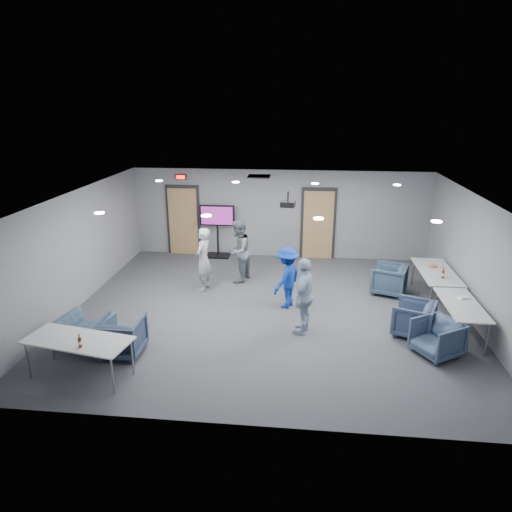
# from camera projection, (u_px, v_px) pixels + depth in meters

# --- Properties ---
(floor) EXTENTS (9.00, 9.00, 0.00)m
(floor) POSITION_uv_depth(u_px,v_px,m) (268.00, 311.00, 10.63)
(floor) COLOR #313338
(floor) RESTS_ON ground
(ceiling) EXTENTS (9.00, 9.00, 0.00)m
(ceiling) POSITION_uv_depth(u_px,v_px,m) (269.00, 196.00, 9.76)
(ceiling) COLOR silver
(ceiling) RESTS_ON wall_back
(wall_back) EXTENTS (9.00, 0.02, 2.70)m
(wall_back) POSITION_uv_depth(u_px,v_px,m) (279.00, 214.00, 13.97)
(wall_back) COLOR gray
(wall_back) RESTS_ON floor
(wall_front) EXTENTS (9.00, 0.02, 2.70)m
(wall_front) POSITION_uv_depth(u_px,v_px,m) (247.00, 346.00, 6.43)
(wall_front) COLOR gray
(wall_front) RESTS_ON floor
(wall_left) EXTENTS (0.02, 8.00, 2.70)m
(wall_left) POSITION_uv_depth(u_px,v_px,m) (77.00, 249.00, 10.64)
(wall_left) COLOR gray
(wall_left) RESTS_ON floor
(wall_right) EXTENTS (0.02, 8.00, 2.70)m
(wall_right) POSITION_uv_depth(u_px,v_px,m) (478.00, 263.00, 9.76)
(wall_right) COLOR gray
(wall_right) RESTS_ON floor
(door_left) EXTENTS (1.06, 0.17, 2.24)m
(door_left) POSITION_uv_depth(u_px,v_px,m) (183.00, 221.00, 14.31)
(door_left) COLOR black
(door_left) RESTS_ON wall_back
(door_right) EXTENTS (1.06, 0.17, 2.24)m
(door_right) POSITION_uv_depth(u_px,v_px,m) (318.00, 224.00, 13.89)
(door_right) COLOR black
(door_right) RESTS_ON wall_back
(exit_sign) EXTENTS (0.32, 0.08, 0.16)m
(exit_sign) POSITION_uv_depth(u_px,v_px,m) (181.00, 177.00, 13.84)
(exit_sign) COLOR black
(exit_sign) RESTS_ON wall_back
(hvac_diffuser) EXTENTS (0.60, 0.60, 0.03)m
(hvac_diffuser) POSITION_uv_depth(u_px,v_px,m) (259.00, 176.00, 12.46)
(hvac_diffuser) COLOR black
(hvac_diffuser) RESTS_ON ceiling
(downlights) EXTENTS (6.18, 3.78, 0.02)m
(downlights) POSITION_uv_depth(u_px,v_px,m) (269.00, 197.00, 9.77)
(downlights) COLOR white
(downlights) RESTS_ON ceiling
(person_a) EXTENTS (0.51, 0.67, 1.65)m
(person_a) POSITION_uv_depth(u_px,v_px,m) (203.00, 260.00, 11.57)
(person_a) COLOR #9C9F9C
(person_a) RESTS_ON floor
(person_b) EXTENTS (0.83, 0.96, 1.70)m
(person_b) POSITION_uv_depth(u_px,v_px,m) (238.00, 251.00, 12.12)
(person_b) COLOR slate
(person_b) RESTS_ON floor
(person_c) EXTENTS (0.64, 1.04, 1.64)m
(person_c) POSITION_uv_depth(u_px,v_px,m) (304.00, 296.00, 9.40)
(person_c) COLOR #A3B5D2
(person_c) RESTS_ON floor
(person_d) EXTENTS (0.93, 1.10, 1.47)m
(person_d) POSITION_uv_depth(u_px,v_px,m) (287.00, 277.00, 10.62)
(person_d) COLOR navy
(person_d) RESTS_ON floor
(chair_right_a) EXTENTS (1.05, 1.03, 0.75)m
(chair_right_a) POSITION_uv_depth(u_px,v_px,m) (389.00, 279.00, 11.49)
(chair_right_a) COLOR #324357
(chair_right_a) RESTS_ON floor
(chair_right_b) EXTENTS (1.03, 1.02, 0.73)m
(chair_right_b) POSITION_uv_depth(u_px,v_px,m) (413.00, 319.00, 9.44)
(chair_right_b) COLOR #384662
(chair_right_b) RESTS_ON floor
(chair_right_c) EXTENTS (1.06, 1.05, 0.71)m
(chair_right_c) POSITION_uv_depth(u_px,v_px,m) (437.00, 338.00, 8.69)
(chair_right_c) COLOR #3E4F6C
(chair_right_c) RESTS_ON floor
(chair_front_a) EXTENTS (0.80, 0.82, 0.75)m
(chair_front_a) POSITION_uv_depth(u_px,v_px,m) (122.00, 336.00, 8.72)
(chair_front_a) COLOR #343E59
(chair_front_a) RESTS_ON floor
(chair_front_b) EXTENTS (1.09, 0.99, 0.62)m
(chair_front_b) POSITION_uv_depth(u_px,v_px,m) (86.00, 332.00, 8.99)
(chair_front_b) COLOR #374C5F
(chair_front_b) RESTS_ON floor
(table_right_a) EXTENTS (0.81, 1.95, 0.73)m
(table_right_a) POSITION_uv_depth(u_px,v_px,m) (436.00, 273.00, 11.06)
(table_right_a) COLOR silver
(table_right_a) RESTS_ON floor
(table_right_b) EXTENTS (0.70, 1.69, 0.73)m
(table_right_b) POSITION_uv_depth(u_px,v_px,m) (461.00, 306.00, 9.27)
(table_right_b) COLOR silver
(table_right_b) RESTS_ON floor
(table_front_left) EXTENTS (1.96, 1.09, 0.73)m
(table_front_left) POSITION_uv_depth(u_px,v_px,m) (78.00, 341.00, 7.89)
(table_front_left) COLOR silver
(table_front_left) RESTS_ON floor
(bottle_front) EXTENTS (0.06, 0.06, 0.25)m
(bottle_front) POSITION_uv_depth(u_px,v_px,m) (80.00, 342.00, 7.60)
(bottle_front) COLOR #5D240F
(bottle_front) RESTS_ON table_front_left
(bottle_right) EXTENTS (0.07, 0.07, 0.27)m
(bottle_right) POSITION_uv_depth(u_px,v_px,m) (443.00, 274.00, 10.57)
(bottle_right) COLOR #5D240F
(bottle_right) RESTS_ON table_right_a
(snack_box) EXTENTS (0.22, 0.18, 0.04)m
(snack_box) POSITION_uv_depth(u_px,v_px,m) (433.00, 266.00, 11.29)
(snack_box) COLOR #C36130
(snack_box) RESTS_ON table_right_a
(wrapper) EXTENTS (0.23, 0.19, 0.05)m
(wrapper) POSITION_uv_depth(u_px,v_px,m) (463.00, 298.00, 9.49)
(wrapper) COLOR white
(wrapper) RESTS_ON table_right_b
(tv_stand) EXTENTS (1.07, 0.51, 1.64)m
(tv_stand) POSITION_uv_depth(u_px,v_px,m) (217.00, 228.00, 14.05)
(tv_stand) COLOR black
(tv_stand) RESTS_ON floor
(projector) EXTENTS (0.35, 0.33, 0.35)m
(projector) POSITION_uv_depth(u_px,v_px,m) (288.00, 204.00, 10.42)
(projector) COLOR black
(projector) RESTS_ON ceiling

